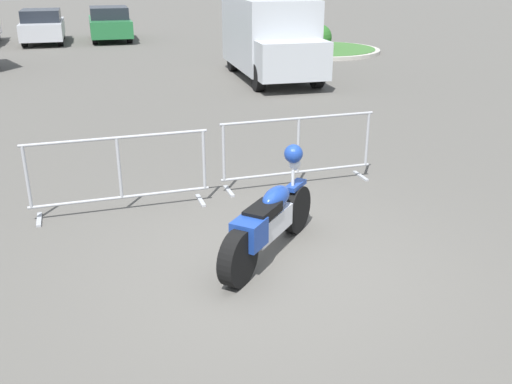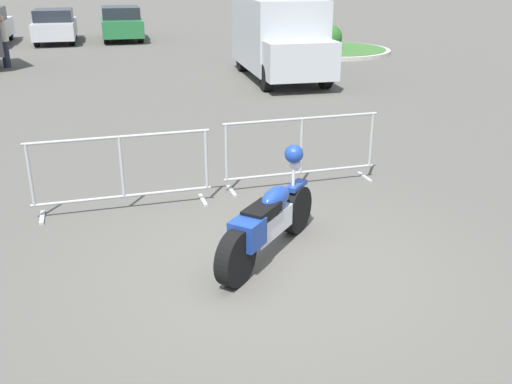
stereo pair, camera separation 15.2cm
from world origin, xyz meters
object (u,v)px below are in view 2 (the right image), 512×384
object	(u,v)px
crowd_barrier_near	(122,172)
pedestrian	(3,39)
delivery_van	(279,36)
crowd_barrier_far	(301,150)
parked_car_green	(121,23)
motorcycle	(269,220)
parked_car_silver	(55,26)

from	to	relation	value
crowd_barrier_near	pedestrian	bearing A→B (deg)	97.24
crowd_barrier_near	delivery_van	xyz separation A→B (m)	(6.01, 8.53, 0.68)
crowd_barrier_far	pedestrian	xyz separation A→B (m)	(-4.43, 13.63, 0.36)
delivery_van	parked_car_green	distance (m)	11.85
crowd_barrier_near	crowd_barrier_far	distance (m)	2.70
delivery_van	crowd_barrier_near	bearing A→B (deg)	-26.84
parked_car_green	delivery_van	bearing A→B (deg)	-159.21
motorcycle	parked_car_green	distance (m)	22.06
delivery_van	motorcycle	bearing A→B (deg)	-15.61
crowd_barrier_near	crowd_barrier_far	bearing A→B (deg)	0.00
parked_car_green	crowd_barrier_near	bearing A→B (deg)	177.80
delivery_van	parked_car_silver	distance (m)	12.94
delivery_van	pedestrian	bearing A→B (deg)	-115.06
crowd_barrier_near	motorcycle	bearing A→B (deg)	-55.65
crowd_barrier_far	crowd_barrier_near	bearing A→B (deg)	180.00
crowd_barrier_near	delivery_van	bearing A→B (deg)	54.86
motorcycle	delivery_van	bearing A→B (deg)	26.22
motorcycle	pedestrian	distance (m)	15.91
crowd_barrier_near	parked_car_green	world-z (taller)	parked_car_green
parked_car_silver	pedestrian	xyz separation A→B (m)	(-1.95, -6.47, 0.20)
parked_car_green	parked_car_silver	bearing A→B (deg)	95.04
motorcycle	delivery_van	size ratio (longest dim) A/B	0.33
crowd_barrier_far	delivery_van	size ratio (longest dim) A/B	0.47
parked_car_silver	pedestrian	size ratio (longest dim) A/B	2.59
crowd_barrier_near	delivery_van	distance (m)	10.46
motorcycle	crowd_barrier_near	distance (m)	2.39
crowd_barrier_near	parked_car_green	distance (m)	20.26
parked_car_green	pedestrian	bearing A→B (deg)	149.49
crowd_barrier_near	crowd_barrier_far	world-z (taller)	same
parked_car_silver	parked_car_green	bearing A→B (deg)	-84.96
crowd_barrier_far	parked_car_green	size ratio (longest dim) A/B	0.54
motorcycle	pedestrian	xyz separation A→B (m)	(-3.08, 15.60, 0.47)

